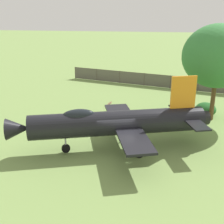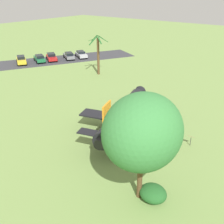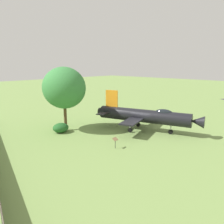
{
  "view_description": "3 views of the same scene",
  "coord_description": "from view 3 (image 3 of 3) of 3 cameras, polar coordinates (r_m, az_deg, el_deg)",
  "views": [
    {
      "loc": [
        -2.31,
        19.41,
        9.74
      ],
      "look_at": [
        0.48,
        -0.53,
        2.58
      ],
      "focal_mm": 48.49,
      "sensor_mm": 36.0,
      "label": 1
    },
    {
      "loc": [
        -20.93,
        -14.62,
        14.37
      ],
      "look_at": [
        -0.03,
        1.42,
        1.86
      ],
      "focal_mm": 41.85,
      "sensor_mm": 36.0,
      "label": 2
    },
    {
      "loc": [
        16.49,
        -23.54,
        8.71
      ],
      "look_at": [
        -3.04,
        -2.78,
        2.5
      ],
      "focal_mm": 35.66,
      "sensor_mm": 36.0,
      "label": 3
    }
  ],
  "objects": [
    {
      "name": "display_jet",
      "position": [
        29.4,
        8.73,
        -1.0
      ],
      "size": [
        13.89,
        9.23,
        5.14
      ],
      "rotation": [
        0.0,
        0.0,
        0.3
      ],
      "color": "black",
      "rests_on": "ground_plane"
    },
    {
      "name": "ground_plane",
      "position": [
        30.03,
        7.91,
        -4.69
      ],
      "size": [
        200.0,
        200.0,
        0.0
      ],
      "primitive_type": "plane",
      "color": "#75934C"
    },
    {
      "name": "info_plaque",
      "position": [
        23.4,
        0.84,
        -7.32
      ],
      "size": [
        0.43,
        0.62,
        1.14
      ],
      "color": "#333333",
      "rests_on": "ground_plane"
    },
    {
      "name": "shade_tree",
      "position": [
        29.39,
        -12.2,
        6.07
      ],
      "size": [
        5.97,
        5.31,
        8.35
      ],
      "color": "brown",
      "rests_on": "ground_plane"
    },
    {
      "name": "shrub_near_fence",
      "position": [
        29.53,
        -13.01,
        -3.95
      ],
      "size": [
        1.87,
        2.07,
        1.22
      ],
      "color": "#235B26",
      "rests_on": "ground_plane"
    }
  ]
}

